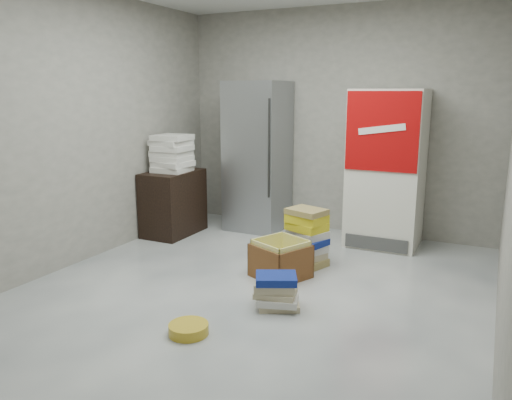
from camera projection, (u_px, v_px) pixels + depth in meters
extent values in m
plane|color=silver|center=(244.00, 297.00, 4.39)|extent=(5.00, 5.00, 0.00)
cube|color=#9B958C|center=(335.00, 122.00, 6.28)|extent=(4.00, 0.04, 2.80)
cube|color=#9B958C|center=(65.00, 130.00, 4.95)|extent=(0.04, 5.00, 2.80)
cube|color=#979A9F|center=(258.00, 156.00, 6.44)|extent=(0.70, 0.70, 1.90)
cylinder|color=#333333|center=(269.00, 149.00, 5.96)|extent=(0.02, 0.02, 1.19)
cube|color=silver|center=(387.00, 169.00, 5.74)|extent=(0.80, 0.70, 1.80)
cube|color=#A20809|center=(382.00, 132.00, 5.33)|extent=(0.78, 0.02, 0.85)
cube|color=white|center=(382.00, 129.00, 5.31)|extent=(0.50, 0.01, 0.14)
cube|color=#3F3F3F|center=(376.00, 244.00, 5.60)|extent=(0.70, 0.02, 0.15)
cube|color=black|center=(173.00, 203.00, 6.28)|extent=(0.50, 0.80, 0.80)
cube|color=white|center=(172.00, 169.00, 6.17)|extent=(0.42, 0.42, 0.06)
cube|color=white|center=(173.00, 164.00, 6.15)|extent=(0.42, 0.42, 0.06)
cube|color=white|center=(172.00, 158.00, 6.15)|extent=(0.41, 0.41, 0.06)
cube|color=white|center=(171.00, 153.00, 6.14)|extent=(0.42, 0.42, 0.06)
cube|color=white|center=(172.00, 148.00, 6.11)|extent=(0.42, 0.42, 0.06)
cube|color=white|center=(171.00, 143.00, 6.11)|extent=(0.43, 0.43, 0.06)
cube|color=white|center=(172.00, 137.00, 6.08)|extent=(0.42, 0.42, 0.06)
cube|color=olive|center=(307.00, 261.00, 5.19)|extent=(0.45, 0.40, 0.08)
cube|color=tan|center=(306.00, 254.00, 5.19)|extent=(0.45, 0.41, 0.07)
cube|color=beige|center=(307.00, 247.00, 5.17)|extent=(0.46, 0.42, 0.08)
cube|color=navy|center=(307.00, 241.00, 5.13)|extent=(0.44, 0.39, 0.07)
cube|color=beige|center=(308.00, 234.00, 5.15)|extent=(0.46, 0.42, 0.08)
cube|color=gold|center=(307.00, 226.00, 5.13)|extent=(0.45, 0.40, 0.08)
cube|color=gold|center=(307.00, 218.00, 5.11)|extent=(0.43, 0.38, 0.09)
cube|color=olive|center=(307.00, 212.00, 5.08)|extent=(0.44, 0.39, 0.06)
cube|color=tan|center=(279.00, 304.00, 4.18)|extent=(0.42, 0.38, 0.05)
cube|color=beige|center=(278.00, 300.00, 4.14)|extent=(0.40, 0.35, 0.05)
cube|color=tan|center=(276.00, 293.00, 4.16)|extent=(0.38, 0.33, 0.05)
cube|color=tan|center=(275.00, 285.00, 4.15)|extent=(0.40, 0.35, 0.08)
cube|color=navy|center=(276.00, 279.00, 4.12)|extent=(0.41, 0.38, 0.06)
cube|color=yellow|center=(280.00, 276.00, 4.87)|extent=(0.57, 0.57, 0.01)
cube|color=brown|center=(297.00, 256.00, 4.98)|extent=(0.42, 0.20, 0.33)
cube|color=brown|center=(263.00, 266.00, 4.70)|extent=(0.42, 0.20, 0.33)
cube|color=brown|center=(266.00, 255.00, 5.01)|extent=(0.20, 0.42, 0.33)
cube|color=brown|center=(297.00, 267.00, 4.67)|extent=(0.20, 0.42, 0.33)
cube|color=yellow|center=(296.00, 254.00, 4.96)|extent=(0.39, 0.18, 0.37)
cube|color=yellow|center=(265.00, 263.00, 4.71)|extent=(0.39, 0.18, 0.37)
cube|color=yellow|center=(267.00, 253.00, 4.99)|extent=(0.18, 0.39, 0.37)
cube|color=yellow|center=(295.00, 264.00, 4.68)|extent=(0.18, 0.39, 0.37)
cylinder|color=gold|center=(189.00, 329.00, 3.71)|extent=(0.40, 0.40, 0.08)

